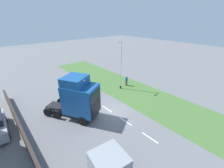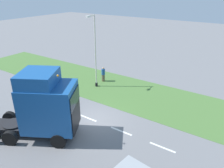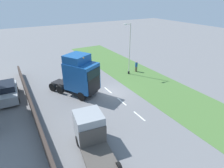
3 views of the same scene
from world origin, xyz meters
name	(u,v)px [view 2 (image 2 of 3)]	position (x,y,z in m)	size (l,w,h in m)	color
ground_plane	(94,121)	(0.00, 0.00, 0.00)	(120.00, 120.00, 0.00)	slate
grass_verge	(131,93)	(-6.00, 0.00, 0.01)	(7.00, 44.00, 0.01)	#4C7538
lane_markings	(88,118)	(0.00, -0.70, 0.00)	(0.16, 14.60, 0.00)	white
lorry_cab	(46,106)	(3.25, -1.46, 2.42)	(5.21, 6.52, 4.99)	black
lamp_post	(95,54)	(-5.22, -3.87, 3.53)	(1.25, 0.27, 7.38)	black
pedestrian	(103,74)	(-6.85, -4.07, 0.81)	(0.39, 0.39, 1.66)	brown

